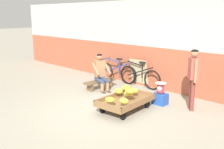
{
  "coord_description": "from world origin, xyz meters",
  "views": [
    {
      "loc": [
        4.41,
        -4.11,
        2.34
      ],
      "look_at": [
        -0.4,
        0.8,
        0.75
      ],
      "focal_mm": 41.63,
      "sensor_mm": 36.0,
      "label": 1
    }
  ],
  "objects": [
    {
      "name": "sign_board",
      "position": [
        -0.9,
        2.61,
        0.44
      ],
      "size": [
        0.7,
        0.2,
        0.89
      ],
      "color": "#C6B289",
      "rests_on": "ground"
    },
    {
      "name": "customer_adult",
      "position": [
        1.5,
        1.7,
        0.95
      ],
      "size": [
        0.36,
        0.39,
        1.53
      ],
      "color": "brown",
      "rests_on": "ground"
    },
    {
      "name": "back_wall",
      "position": [
        0.0,
        2.82,
        1.4
      ],
      "size": [
        16.0,
        0.3,
        2.81
      ],
      "color": "#A35138",
      "rests_on": "ground"
    },
    {
      "name": "vendor_seated",
      "position": [
        -1.44,
        1.35,
        0.57
      ],
      "size": [
        0.73,
        0.61,
        1.14
      ],
      "color": "#9E704C",
      "rests_on": "ground"
    },
    {
      "name": "weighing_scale",
      "position": [
        0.71,
        1.5,
        0.45
      ],
      "size": [
        0.3,
        0.3,
        0.29
      ],
      "color": "#28282D",
      "rests_on": "plastic_crate"
    },
    {
      "name": "ground_plane",
      "position": [
        0.0,
        0.0,
        0.0
      ],
      "size": [
        80.0,
        80.0,
        0.0
      ],
      "primitive_type": "plane",
      "color": "gray"
    },
    {
      "name": "plastic_crate",
      "position": [
        0.71,
        1.5,
        0.15
      ],
      "size": [
        0.36,
        0.28,
        0.3
      ],
      "color": "#234CA8",
      "rests_on": "ground"
    },
    {
      "name": "bicycle_far_left",
      "position": [
        -0.76,
        2.46,
        0.35
      ],
      "size": [
        1.66,
        0.48,
        0.86
      ],
      "color": "black",
      "rests_on": "ground"
    },
    {
      "name": "bicycle_near_left",
      "position": [
        -1.76,
        2.43,
        0.35
      ],
      "size": [
        1.66,
        0.48,
        0.86
      ],
      "color": "black",
      "rests_on": "ground"
    },
    {
      "name": "banana_cart",
      "position": [
        0.36,
        0.5,
        0.24
      ],
      "size": [
        0.95,
        1.5,
        0.36
      ],
      "color": "brown",
      "rests_on": "ground"
    },
    {
      "name": "low_bench",
      "position": [
        -1.52,
        1.38,
        0.2
      ],
      "size": [
        0.39,
        1.12,
        0.27
      ],
      "color": "brown",
      "rests_on": "ground"
    },
    {
      "name": "banana_pile",
      "position": [
        0.33,
        0.51,
        0.46
      ],
      "size": [
        0.92,
        1.24,
        0.26
      ],
      "color": "yellow",
      "rests_on": "banana_cart"
    }
  ]
}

